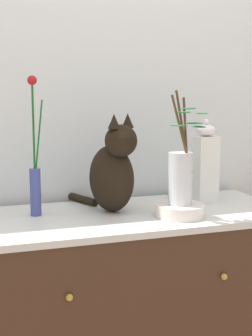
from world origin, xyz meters
The scene contains 7 objects.
wall_back centered at (0.00, 0.35, 1.30)m, with size 4.40×0.08×2.60m, color silver.
sideboard centered at (0.00, 0.00, 0.44)m, with size 1.30×0.56×0.88m.
cat_sitting centered at (-0.04, 0.04, 1.05)m, with size 0.24×0.39×0.39m.
vase_slim_green centered at (-0.34, 0.07, 1.04)m, with size 0.06×0.04×0.53m.
bowl_porcelain centered at (0.18, -0.11, 0.91)m, with size 0.19×0.19×0.05m, color silver.
vase_glass_clear centered at (0.18, -0.12, 1.05)m, with size 0.16×0.17×0.43m.
jar_lidded_porcelain centered at (0.39, 0.09, 1.05)m, with size 0.09×0.09×0.36m.
Camera 1 is at (-0.57, -1.75, 1.35)m, focal length 51.24 mm.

